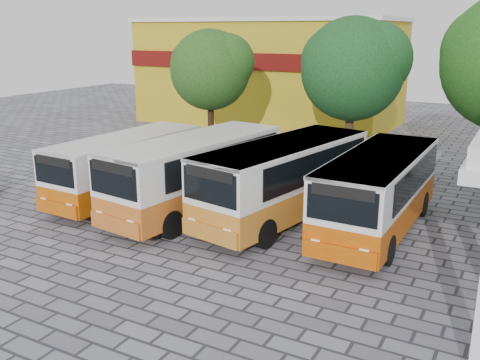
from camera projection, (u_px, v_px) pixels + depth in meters
The scene contains 8 objects.
ground at pixel (228, 263), 17.63m from camera, with size 90.00×90.00×0.00m, color #575663.
shophouse_block at pixel (270, 71), 43.51m from camera, with size 20.40×10.40×8.30m.
bus_far_left at pixel (126, 163), 23.97m from camera, with size 2.80×8.09×2.88m.
bus_centre_left at pixel (196, 170), 22.12m from camera, with size 3.81×9.08×3.17m.
bus_centre_right at pixel (284, 176), 21.21m from camera, with size 4.26×9.18×3.17m.
bus_far_right at pixel (379, 188), 19.85m from camera, with size 2.71×8.47×3.04m.
tree_left at pixel (211, 67), 32.60m from camera, with size 5.15×4.91×7.51m.
tree_middle at pixel (354, 66), 29.21m from camera, with size 5.97×5.68×8.18m.
Camera 1 is at (8.11, -14.04, 7.45)m, focal length 40.00 mm.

